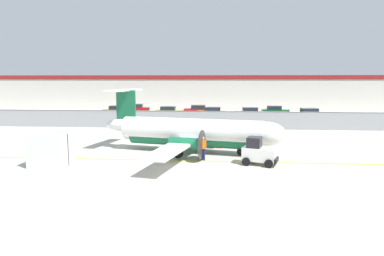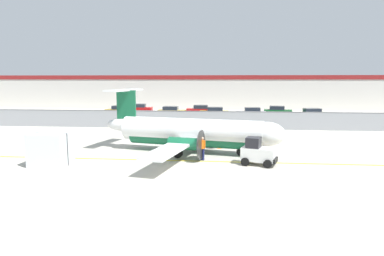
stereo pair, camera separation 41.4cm
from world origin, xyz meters
The scene contains 18 objects.
ground_plane centered at (0.00, 2.00, 0.00)m, with size 140.00×140.00×0.01m.
perimeter_fence centered at (0.00, 18.00, 1.12)m, with size 98.00×0.10×2.10m.
parking_lot_strip centered at (0.00, 29.50, 0.06)m, with size 98.00×17.00×0.12m.
background_building centered at (0.00, 47.99, 3.26)m, with size 91.00×8.10×6.50m.
commuter_airplane centered at (0.16, 4.89, 1.60)m, with size 14.69×15.98×4.92m.
baggage_tug centered at (4.79, 1.31, 0.86)m, with size 2.55×1.94×1.88m.
ground_crew_worker centered at (0.98, 2.32, 0.95)m, with size 0.52×0.46×1.70m.
cargo_container centered at (-9.04, -0.11, 1.10)m, with size 2.46×2.07×2.20m.
traffic_cone_near_left centered at (2.12, 6.69, 0.31)m, with size 0.36×0.36×0.64m.
traffic_cone_near_right centered at (5.40, 3.14, 0.31)m, with size 0.36×0.36×0.64m.
parked_car_0 centered at (-13.78, 29.96, 0.89)m, with size 4.29×2.19×1.58m.
parked_car_1 centered at (-11.62, 34.02, 0.89)m, with size 4.32×2.26×1.58m.
parked_car_2 centered at (-5.53, 29.40, 0.89)m, with size 4.20×2.00×1.58m.
parked_car_3 centered at (-1.39, 32.38, 0.89)m, with size 4.22×2.05×1.58m.
parked_car_4 centered at (1.00, 28.62, 0.89)m, with size 4.20×2.01×1.58m.
parked_car_5 centered at (6.38, 28.49, 0.89)m, with size 4.21×2.02×1.58m.
parked_car_6 centered at (10.58, 31.66, 0.89)m, with size 4.39×2.44×1.58m.
parked_car_7 centered at (14.84, 27.69, 0.89)m, with size 4.33×2.29×1.58m.
Camera 1 is at (2.17, -21.58, 5.75)m, focal length 32.00 mm.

